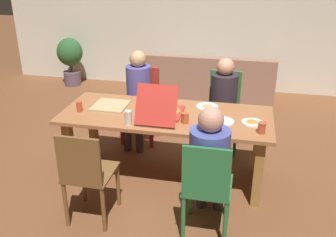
# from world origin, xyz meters

# --- Properties ---
(ground_plane) EXTENTS (20.00, 20.00, 0.00)m
(ground_plane) POSITION_xyz_m (0.00, 0.00, 0.00)
(ground_plane) COLOR brown
(back_wall) EXTENTS (7.35, 0.12, 2.71)m
(back_wall) POSITION_xyz_m (0.00, 3.17, 1.35)
(back_wall) COLOR silver
(back_wall) RESTS_ON ground
(dining_table) EXTENTS (2.19, 0.88, 0.76)m
(dining_table) POSITION_xyz_m (0.00, 0.00, 0.65)
(dining_table) COLOR #A1643C
(dining_table) RESTS_ON ground
(chair_0) EXTENTS (0.46, 0.39, 0.96)m
(chair_0) POSITION_xyz_m (-0.52, 0.88, 0.51)
(chair_0) COLOR #B02C1E
(chair_0) RESTS_ON ground
(person_0) EXTENTS (0.31, 0.51, 1.21)m
(person_0) POSITION_xyz_m (-0.52, 0.74, 0.71)
(person_0) COLOR #3D323A
(person_0) RESTS_ON ground
(chair_1) EXTENTS (0.41, 0.43, 0.94)m
(chair_1) POSITION_xyz_m (0.54, -0.89, 0.53)
(chair_1) COLOR #29753F
(chair_1) RESTS_ON ground
(person_1) EXTENTS (0.34, 0.55, 1.19)m
(person_1) POSITION_xyz_m (0.54, -0.73, 0.71)
(person_1) COLOR #3E3D3F
(person_1) RESTS_ON ground
(chair_2) EXTENTS (0.41, 0.41, 0.97)m
(chair_2) POSITION_xyz_m (0.54, 0.90, 0.55)
(chair_2) COLOR #2B6E3C
(chair_2) RESTS_ON ground
(person_2) EXTENTS (0.32, 0.51, 1.17)m
(person_2) POSITION_xyz_m (0.54, 0.74, 0.70)
(person_2) COLOR #433F4A
(person_2) RESTS_ON ground
(chair_3) EXTENTS (0.41, 0.45, 0.93)m
(chair_3) POSITION_xyz_m (-0.52, -0.90, 0.52)
(chair_3) COLOR brown
(chair_3) RESTS_ON ground
(pizza_box_0) EXTENTS (0.40, 0.58, 0.39)m
(pizza_box_0) POSITION_xyz_m (-0.03, -0.05, 0.82)
(pizza_box_0) COLOR red
(pizza_box_0) RESTS_ON dining_table
(pizza_box_1) EXTENTS (0.36, 0.36, 0.02)m
(pizza_box_1) POSITION_xyz_m (-0.64, 0.07, 0.77)
(pizza_box_1) COLOR tan
(pizza_box_1) RESTS_ON dining_table
(plate_0) EXTENTS (0.21, 0.21, 0.03)m
(plate_0) POSITION_xyz_m (0.88, -0.05, 0.77)
(plate_0) COLOR white
(plate_0) RESTS_ON dining_table
(plate_1) EXTENTS (0.23, 0.23, 0.01)m
(plate_1) POSITION_xyz_m (0.59, -0.08, 0.77)
(plate_1) COLOR white
(plate_1) RESTS_ON dining_table
(plate_2) EXTENTS (0.24, 0.24, 0.03)m
(plate_2) POSITION_xyz_m (0.40, 0.27, 0.77)
(plate_2) COLOR white
(plate_2) RESTS_ON dining_table
(drinking_glass_0) EXTENTS (0.07, 0.07, 0.11)m
(drinking_glass_0) POSITION_xyz_m (0.97, -0.26, 0.81)
(drinking_glass_0) COLOR #BB492B
(drinking_glass_0) RESTS_ON dining_table
(drinking_glass_1) EXTENTS (0.07, 0.07, 0.11)m
(drinking_glass_1) POSITION_xyz_m (0.23, -0.18, 0.81)
(drinking_glass_1) COLOR #B8522D
(drinking_glass_1) RESTS_ON dining_table
(drinking_glass_2) EXTENTS (0.06, 0.06, 0.11)m
(drinking_glass_2) POSITION_xyz_m (-0.90, -0.13, 0.82)
(drinking_glass_2) COLOR #BE4528
(drinking_glass_2) RESTS_ON dining_table
(drinking_glass_3) EXTENTS (0.07, 0.07, 0.14)m
(drinking_glass_3) POSITION_xyz_m (-0.30, -0.33, 0.83)
(drinking_glass_3) COLOR silver
(drinking_glass_3) RESTS_ON dining_table
(couch) EXTENTS (2.02, 0.82, 0.83)m
(couch) POSITION_xyz_m (0.22, 2.38, 0.29)
(couch) COLOR #9A6E59
(couch) RESTS_ON ground
(potted_plant) EXTENTS (0.46, 0.46, 0.88)m
(potted_plant) POSITION_xyz_m (-2.40, 2.73, 0.53)
(potted_plant) COLOR #5E4C5E
(potted_plant) RESTS_ON ground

